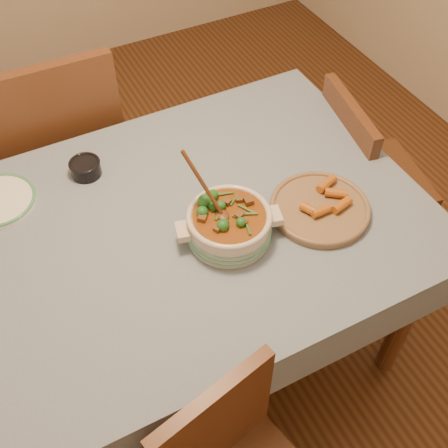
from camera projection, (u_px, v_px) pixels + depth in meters
name	position (u px, v px, depth m)	size (l,w,h in m)	color
floor	(174.00, 352.00, 2.28)	(4.50, 4.50, 0.00)	#432113
dining_table	(160.00, 250.00, 1.77)	(1.68, 1.08, 0.76)	brown
stew_casserole	(229.00, 223.00, 1.64)	(0.32, 0.30, 0.30)	beige
condiment_bowl	(85.00, 167.00, 1.85)	(0.11, 0.11, 0.05)	black
fried_plate	(320.00, 207.00, 1.74)	(0.38, 0.38, 0.05)	olive
chair_far	(61.00, 145.00, 2.25)	(0.48, 0.48, 1.00)	brown
chair_right	(360.00, 174.00, 2.27)	(0.46, 0.46, 0.85)	brown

